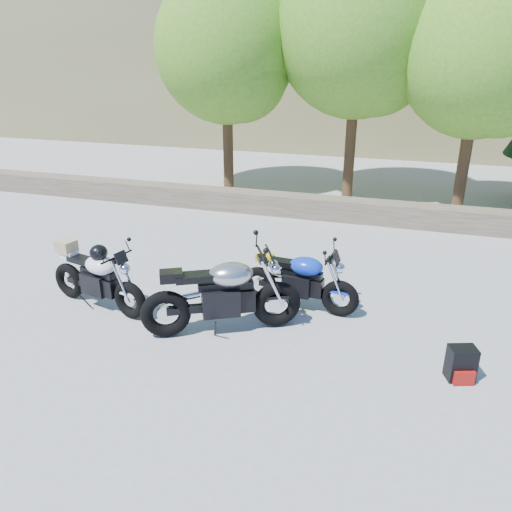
# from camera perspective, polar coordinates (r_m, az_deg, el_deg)

# --- Properties ---
(ground) EXTENTS (90.00, 90.00, 0.00)m
(ground) POSITION_cam_1_polar(r_m,az_deg,el_deg) (7.33, -3.82, -8.13)
(ground) COLOR gray
(ground) RESTS_ON ground
(stone_wall) EXTENTS (22.00, 0.55, 0.50)m
(stone_wall) POSITION_cam_1_polar(r_m,az_deg,el_deg) (12.12, 5.34, 5.72)
(stone_wall) COLOR #4E4634
(stone_wall) RESTS_ON ground
(tree_decid_left) EXTENTS (3.67, 3.67, 5.62)m
(tree_decid_left) POSITION_cam_1_polar(r_m,az_deg,el_deg) (13.83, -3.09, 22.08)
(tree_decid_left) COLOR #382314
(tree_decid_left) RESTS_ON ground
(tree_decid_mid) EXTENTS (4.08, 4.08, 6.24)m
(tree_decid_mid) POSITION_cam_1_polar(r_m,az_deg,el_deg) (13.49, 12.04, 23.38)
(tree_decid_mid) COLOR #382314
(tree_decid_mid) RESTS_ON ground
(tree_decid_right) EXTENTS (3.54, 3.54, 5.41)m
(tree_decid_right) POSITION_cam_1_polar(r_m,az_deg,el_deg) (12.89, 24.75, 19.58)
(tree_decid_right) COLOR #382314
(tree_decid_right) RESTS_ON ground
(silver_bike) EXTENTS (2.10, 1.20, 1.14)m
(silver_bike) POSITION_cam_1_polar(r_m,az_deg,el_deg) (6.98, -3.78, -4.56)
(silver_bike) COLOR black
(silver_bike) RESTS_ON ground
(white_bike) EXTENTS (1.89, 0.71, 1.06)m
(white_bike) POSITION_cam_1_polar(r_m,az_deg,el_deg) (8.01, -17.78, -2.24)
(white_bike) COLOR black
(white_bike) RESTS_ON ground
(blue_bike) EXTENTS (1.89, 0.60, 0.95)m
(blue_bike) POSITION_cam_1_polar(r_m,az_deg,el_deg) (7.65, 5.00, -2.87)
(blue_bike) COLOR black
(blue_bike) RESTS_ON ground
(backpack) EXTENTS (0.38, 0.35, 0.44)m
(backpack) POSITION_cam_1_polar(r_m,az_deg,el_deg) (6.65, 22.41, -11.36)
(backpack) COLOR black
(backpack) RESTS_ON ground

